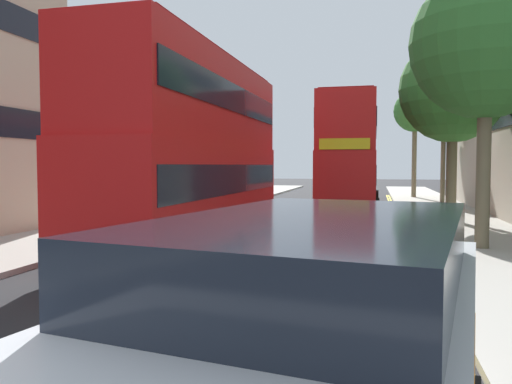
{
  "coord_description": "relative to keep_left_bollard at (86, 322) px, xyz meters",
  "views": [
    {
      "loc": [
        3.28,
        -0.92,
        2.45
      ],
      "look_at": [
        0.5,
        11.0,
        1.8
      ],
      "focal_mm": 35.79,
      "sensor_mm": 36.0,
      "label": 1
    }
  ],
  "objects": [
    {
      "name": "street_tree_mid",
      "position": [
        7.39,
        28.11,
        4.73
      ],
      "size": [
        2.93,
        2.93,
        6.7
      ],
      "color": "#6B6047",
      "rests_on": "sidewalk_right"
    },
    {
      "name": "street_tree_distant",
      "position": [
        6.38,
        17.21,
        4.92
      ],
      "size": [
        4.36,
        4.36,
        7.6
      ],
      "color": "#6B6047",
      "rests_on": "sidewalk_right"
    },
    {
      "name": "sidewalk_right",
      "position": [
        6.5,
        11.64,
        -0.54
      ],
      "size": [
        4.0,
        80.0,
        0.14
      ],
      "primitive_type": "cube",
      "color": "#ADA89E",
      "rests_on": "ground"
    },
    {
      "name": "pedestrian_far",
      "position": [
        7.24,
        15.55,
        0.38
      ],
      "size": [
        0.34,
        0.22,
        1.62
      ],
      "color": "#2D2D38",
      "rests_on": "sidewalk_right"
    },
    {
      "name": "double_decker_bus_away",
      "position": [
        -1.95,
        9.04,
        2.42
      ],
      "size": [
        2.95,
        10.85,
        5.64
      ],
      "color": "red",
      "rests_on": "ground"
    },
    {
      "name": "kerb_line_inner",
      "position": [
        4.24,
        9.64,
        -0.6
      ],
      "size": [
        0.1,
        56.0,
        0.01
      ],
      "primitive_type": "cube",
      "color": "yellow",
      "rests_on": "ground"
    },
    {
      "name": "double_decker_bus_oncoming",
      "position": [
        2.09,
        20.7,
        2.42
      ],
      "size": [
        2.81,
        10.81,
        5.64
      ],
      "color": "red",
      "rests_on": "ground"
    },
    {
      "name": "sidewalk_left",
      "position": [
        -6.5,
        11.64,
        -0.54
      ],
      "size": [
        4.0,
        80.0,
        0.14
      ],
      "primitive_type": "cube",
      "color": "#ADA89E",
      "rests_on": "ground"
    },
    {
      "name": "kerb_line_outer",
      "position": [
        4.4,
        9.64,
        -0.6
      ],
      "size": [
        0.1,
        56.0,
        0.01
      ],
      "primitive_type": "cube",
      "color": "yellow",
      "rests_on": "ground"
    },
    {
      "name": "street_tree_near",
      "position": [
        6.05,
        33.25,
        5.66
      ],
      "size": [
        3.01,
        3.01,
        7.71
      ],
      "color": "#6B6047",
      "rests_on": "sidewalk_right"
    },
    {
      "name": "keep_left_bollard",
      "position": [
        0.0,
        0.0,
        0.0
      ],
      "size": [
        0.36,
        0.28,
        1.11
      ],
      "color": "silver",
      "rests_on": "traffic_island"
    },
    {
      "name": "street_tree_far",
      "position": [
        6.21,
        9.92,
        5.14
      ],
      "size": [
        4.11,
        4.11,
        7.7
      ],
      "color": "#6B6047",
      "rests_on": "sidewalk_right"
    },
    {
      "name": "traffic_island",
      "position": [
        0.0,
        0.0,
        -0.56
      ],
      "size": [
        1.1,
        2.2,
        0.1
      ],
      "primitive_type": "cube",
      "color": "#ADA89E",
      "rests_on": "ground"
    }
  ]
}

